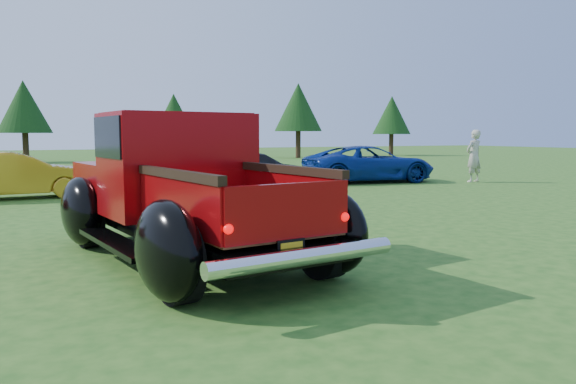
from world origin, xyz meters
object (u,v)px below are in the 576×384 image
(tree_mid_right, at_px, (174,115))
(show_car_grey, at_px, (255,171))
(show_car_yellow, at_px, (18,175))
(tree_mid_left, at_px, (24,107))
(spectator, at_px, (474,156))
(tree_far_east, at_px, (392,115))
(show_car_blue, at_px, (369,164))
(pickup_truck, at_px, (178,188))
(tree_east, at_px, (298,107))

(tree_mid_right, bearing_deg, show_car_grey, -97.74)
(tree_mid_right, relative_size, show_car_yellow, 1.16)
(tree_mid_left, xyz_separation_m, show_car_yellow, (-0.50, -21.37, -2.76))
(tree_mid_left, distance_m, spectator, 27.04)
(tree_mid_right, relative_size, tree_far_east, 0.92)
(spectator, bearing_deg, show_car_blue, -34.88)
(pickup_truck, xyz_separation_m, show_car_yellow, (-2.04, 8.91, -0.34))
(tree_east, xyz_separation_m, tree_far_east, (9.00, 1.00, -0.41))
(tree_east, bearing_deg, show_car_grey, -120.11)
(tree_mid_left, bearing_deg, show_car_grey, -74.32)
(tree_mid_right, distance_m, spectator, 22.53)
(spectator, bearing_deg, show_car_grey, -14.29)
(tree_east, distance_m, show_car_yellow, 27.32)
(pickup_truck, distance_m, show_car_yellow, 9.15)
(tree_mid_left, height_order, tree_east, tree_east)
(show_car_yellow, distance_m, spectator, 14.91)
(tree_mid_left, height_order, spectator, tree_mid_left)
(pickup_truck, relative_size, show_car_grey, 1.41)
(show_car_grey, bearing_deg, show_car_blue, -79.88)
(pickup_truck, bearing_deg, show_car_grey, 53.27)
(tree_mid_right, relative_size, show_car_blue, 0.93)
(tree_far_east, distance_m, pickup_truck, 39.25)
(tree_far_east, relative_size, show_car_grey, 1.19)
(show_car_yellow, bearing_deg, spectator, -98.32)
(spectator, bearing_deg, tree_mid_right, -84.46)
(pickup_truck, xyz_separation_m, show_car_grey, (4.61, 8.35, -0.37))
(tree_mid_left, xyz_separation_m, tree_mid_right, (9.00, -1.00, -0.41))
(show_car_grey, relative_size, show_car_blue, 0.86)
(tree_mid_left, xyz_separation_m, tree_far_east, (27.00, -0.50, -0.14))
(show_car_yellow, bearing_deg, show_car_blue, -91.52)
(tree_mid_right, xyz_separation_m, show_car_grey, (-2.84, -20.93, -2.38))
(tree_far_east, xyz_separation_m, show_car_grey, (-20.84, -21.43, -2.66))
(show_car_yellow, relative_size, spectator, 2.01)
(pickup_truck, height_order, show_car_grey, pickup_truck)
(pickup_truck, bearing_deg, show_car_blue, 36.37)
(show_car_grey, bearing_deg, tree_mid_right, -7.27)
(tree_east, bearing_deg, show_car_blue, -109.70)
(tree_mid_right, height_order, show_car_yellow, tree_mid_right)
(pickup_truck, bearing_deg, spectator, 22.49)
(tree_east, relative_size, show_car_yellow, 1.43)
(tree_mid_right, bearing_deg, pickup_truck, -104.29)
(tree_east, relative_size, show_car_grey, 1.33)
(tree_east, height_order, show_car_grey, tree_east)
(tree_mid_right, xyz_separation_m, pickup_truck, (-7.46, -29.28, -2.01))
(pickup_truck, bearing_deg, tree_mid_left, 85.09)
(show_car_grey, bearing_deg, tree_far_east, -43.74)
(tree_mid_right, distance_m, show_car_yellow, 22.60)
(show_car_blue, bearing_deg, tree_east, -11.52)
(show_car_grey, height_order, spectator, spectator)
(pickup_truck, distance_m, show_car_grey, 9.55)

